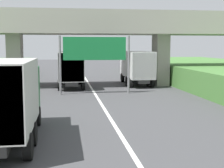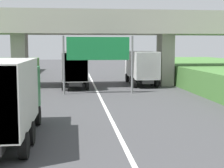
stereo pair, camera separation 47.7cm
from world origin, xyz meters
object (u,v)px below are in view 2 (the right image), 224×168
Objects in this scene: overhead_highway_sign at (98,52)px; truck_white at (141,66)px; truck_green at (5,96)px; truck_red at (75,67)px.

truck_white is (4.82, 5.87, -1.58)m from overhead_highway_sign.
overhead_highway_sign is 0.81× the size of truck_green.
truck_red and truck_green have the same top height.
overhead_highway_sign is at bearing -129.38° from truck_white.
overhead_highway_sign is 0.81× the size of truck_red.
truck_green is (-4.83, -13.31, -1.58)m from overhead_highway_sign.
truck_green is (-2.92, -18.11, 0.00)m from truck_red.
truck_white is at bearing 9.05° from truck_red.
truck_red is 18.34m from truck_green.
overhead_highway_sign is at bearing 70.06° from truck_green.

